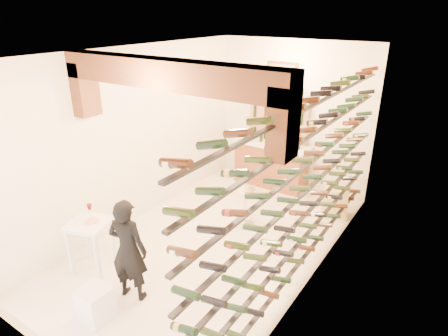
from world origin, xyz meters
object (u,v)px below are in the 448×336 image
Objects in this scene: wine_rack at (304,182)px; person at (128,250)px; tasting_table at (90,231)px; back_counter at (271,163)px; white_stool at (96,304)px; crate_lower at (334,208)px; chrome_barstool at (245,205)px.

person is at bearing -135.08° from wine_rack.
person is at bearing -25.64° from tasting_table.
tasting_table is (-0.85, -4.26, 0.14)m from back_counter.
back_counter reaches higher than white_stool.
wine_rack reaches higher than white_stool.
tasting_table is at bearing -124.29° from crate_lower.
white_stool is 0.96× the size of crate_lower.
tasting_table is at bearing -118.28° from chrome_barstool.
white_stool is (0.89, -0.68, -0.44)m from tasting_table.
crate_lower is at bearing -17.63° from back_counter.
white_stool is 0.62× the size of chrome_barstool.
wine_rack is 12.17× the size of white_stool.
wine_rack is at bearing -150.19° from person.
tasting_table is at bearing -21.59° from person.
wine_rack reaches higher than tasting_table.
tasting_table is 1.20m from white_stool.
tasting_table is 2.73m from chrome_barstool.
back_counter is 1.82m from crate_lower.
back_counter is at bearing 124.66° from wine_rack.
chrome_barstool reaches higher than crate_lower.
white_stool is at bearing 68.69° from person.
chrome_barstool is at bearing 82.54° from white_stool.
wine_rack is 7.55× the size of chrome_barstool.
wine_rack reaches higher than chrome_barstool.
wine_rack is at bearing -86.32° from crate_lower.
tasting_table reaches higher than white_stool.
white_stool is (-1.79, -2.30, -1.31)m from wine_rack.
person reaches higher than tasting_table.
crate_lower is (2.54, 3.73, -0.53)m from tasting_table.
wine_rack reaches higher than crate_lower.
crate_lower is at bearing 36.55° from tasting_table.
wine_rack reaches higher than back_counter.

